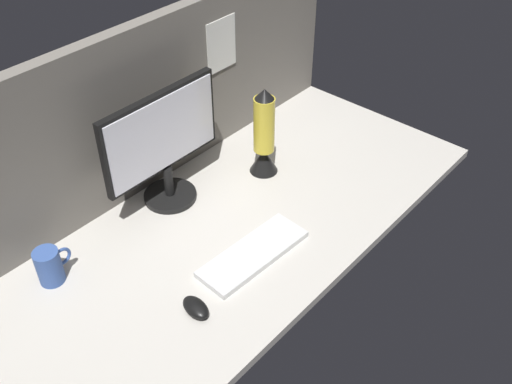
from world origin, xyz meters
TOP-DOWN VIEW (x-y plane):
  - ground_plane at (0.00, 0.00)cm, footprint 180.00×80.00cm
  - cubicle_wall_back at (0.07, 37.49)cm, footprint 180.00×5.50cm
  - monitor at (-3.92, 25.13)cm, footprint 45.28×18.00cm
  - keyboard at (-6.20, -15.46)cm, footprint 37.64×14.95cm
  - mouse at (-32.92, -17.77)cm, footprint 6.94×10.32cm
  - mug_ceramic_blue at (-52.13, 22.42)cm, footprint 11.25×7.45cm
  - lava_lamp at (29.00, 10.49)cm, footprint 10.26×10.26cm

SIDE VIEW (x-z plane):
  - ground_plane at x=0.00cm, z-range -3.00..0.00cm
  - keyboard at x=-6.20cm, z-range 0.00..2.00cm
  - mouse at x=-32.92cm, z-range 0.00..3.40cm
  - mug_ceramic_blue at x=-52.13cm, z-range 0.03..11.39cm
  - lava_lamp at x=29.00cm, z-range -2.70..30.89cm
  - monitor at x=-3.92cm, z-range 2.44..42.59cm
  - cubicle_wall_back at x=0.07cm, z-range 0.02..57.85cm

